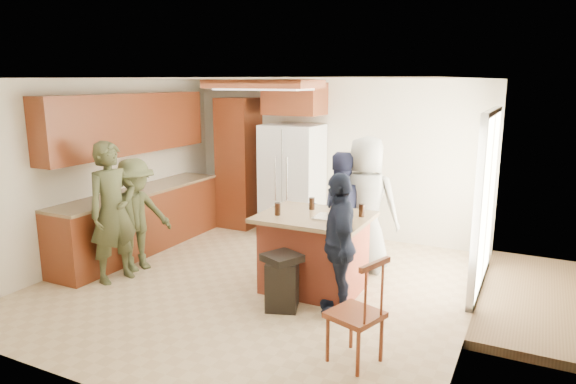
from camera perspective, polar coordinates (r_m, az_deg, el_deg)
The scene contains 12 objects.
person_front_left at distance 6.72m, azimuth -18.87°, elevation -2.12°, with size 0.64×0.47×1.77m, color #383C23.
person_behind_left at distance 6.75m, azimuth 5.70°, elevation -2.23°, with size 0.77×0.48×1.59m, color #1C1F38.
person_behind_right at distance 6.76m, azimuth 8.59°, elevation -1.39°, with size 0.88×0.57×1.80m, color gray.
person_side_right at distance 5.52m, azimuth 5.67°, elevation -5.78°, with size 0.91×0.47×1.55m, color black.
person_counter at distance 7.04m, azimuth -16.58°, elevation -2.48°, with size 0.97×0.45×1.50m, color #3D4126.
left_cabinetry at distance 7.81m, azimuth -16.47°, elevation 0.51°, with size 0.64×3.00×2.30m.
back_wall_units at distance 8.63m, azimuth -3.98°, elevation 4.93°, with size 1.80×0.60×2.45m.
refrigerator at distance 8.27m, azimuth 0.48°, elevation 1.27°, with size 0.90×0.76×1.80m.
kitchen_island at distance 6.18m, azimuth 2.93°, elevation -6.66°, with size 1.28×1.03×0.93m.
island_items at distance 5.88m, azimuth 4.82°, elevation -2.69°, with size 0.99×0.63×0.15m.
trash_bin at distance 5.73m, azimuth -0.66°, elevation -9.87°, with size 0.48×0.48×0.63m.
spindle_chair at distance 4.69m, azimuth 7.68°, elevation -13.42°, with size 0.53×0.53×0.99m.
Camera 1 is at (3.00, -5.18, 2.48)m, focal length 32.00 mm.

